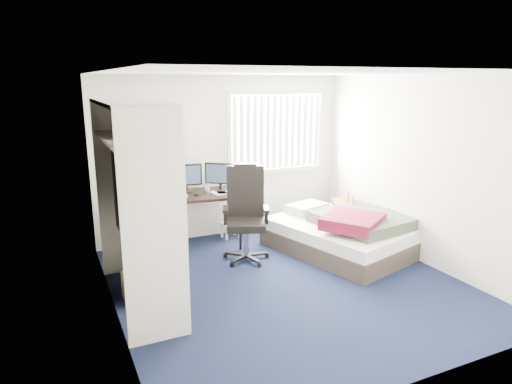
{
  "coord_description": "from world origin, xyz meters",
  "views": [
    {
      "loc": [
        -2.51,
        -4.52,
        2.42
      ],
      "look_at": [
        -0.23,
        0.4,
        1.09
      ],
      "focal_mm": 32.0,
      "sensor_mm": 36.0,
      "label": 1
    }
  ],
  "objects_px": {
    "office_chair": "(246,223)",
    "nightstand": "(349,207)",
    "bed": "(344,233)",
    "desk": "(184,193)"
  },
  "relations": [
    {
      "from": "nightstand",
      "to": "bed",
      "type": "height_order",
      "value": "nightstand"
    },
    {
      "from": "office_chair",
      "to": "nightstand",
      "type": "xyz_separation_m",
      "value": [
        1.87,
        0.19,
        -0.05
      ]
    },
    {
      "from": "desk",
      "to": "nightstand",
      "type": "relative_size",
      "value": 2.05
    },
    {
      "from": "bed",
      "to": "desk",
      "type": "bearing_deg",
      "value": 150.79
    },
    {
      "from": "office_chair",
      "to": "nightstand",
      "type": "relative_size",
      "value": 1.56
    },
    {
      "from": "office_chair",
      "to": "bed",
      "type": "xyz_separation_m",
      "value": [
        1.39,
        -0.37,
        -0.23
      ]
    },
    {
      "from": "nightstand",
      "to": "bed",
      "type": "bearing_deg",
      "value": -130.36
    },
    {
      "from": "desk",
      "to": "nightstand",
      "type": "distance_m",
      "value": 2.6
    },
    {
      "from": "office_chair",
      "to": "bed",
      "type": "height_order",
      "value": "office_chair"
    },
    {
      "from": "desk",
      "to": "bed",
      "type": "distance_m",
      "value": 2.4
    }
  ]
}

